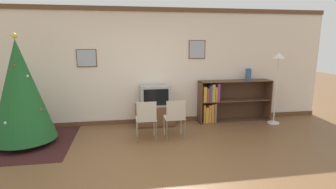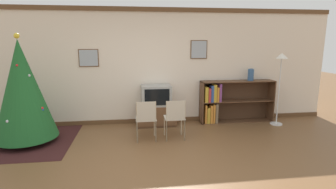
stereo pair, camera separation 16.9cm
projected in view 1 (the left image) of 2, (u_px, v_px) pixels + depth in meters
name	position (u px, v px, depth m)	size (l,w,h in m)	color
ground_plane	(156.00, 171.00, 3.98)	(24.00, 24.00, 0.00)	brown
wall_back	(143.00, 67.00, 6.14)	(9.10, 0.11, 2.70)	silver
area_rug	(27.00, 144.00, 5.05)	(1.72, 1.90, 0.01)	#381919
christmas_tree	(20.00, 91.00, 4.84)	(1.14, 1.14, 2.08)	maroon
tv_console	(155.00, 115.00, 6.12)	(0.91, 0.45, 0.48)	#4C311E
television	(155.00, 95.00, 6.02)	(0.68, 0.44, 0.47)	#9E9E99
folding_chair_left	(146.00, 118.00, 5.10)	(0.40, 0.40, 0.82)	#BCB29E
folding_chair_right	(175.00, 117.00, 5.19)	(0.40, 0.40, 0.82)	#BCB29E
bookshelf	(223.00, 101.00, 6.39)	(1.79, 0.36, 1.01)	brown
vase	(248.00, 74.00, 6.36)	(0.14, 0.14, 0.29)	#335684
standing_lamp	(278.00, 70.00, 6.07)	(0.28, 0.28, 1.68)	silver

